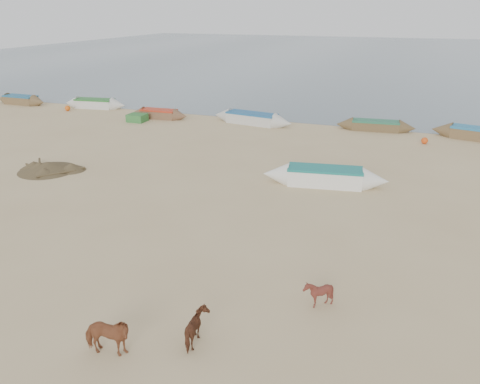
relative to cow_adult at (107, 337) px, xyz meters
The scene contains 9 objects.
ground 5.85m from the cow_adult, 89.16° to the left, with size 140.00×140.00×0.00m, color tan.
sea 87.83m from the cow_adult, 89.94° to the left, with size 160.00×160.00×0.00m, color slate.
cow_adult is the anchor object (origin of this frame).
calf_front 6.24m from the cow_adult, 40.60° to the left, with size 0.73×0.82×0.91m, color #5A241C.
calf_right 2.37m from the cow_adult, 31.36° to the left, with size 0.94×0.80×0.95m, color #5B301D.
near_canoe 14.92m from the cow_adult, 78.51° to the left, with size 6.39×1.30×0.94m, color white, non-canonical shape.
debris_pile 16.74m from the cow_adult, 136.29° to the left, with size 3.23×3.23×0.51m, color brown.
waterline_canoes 26.57m from the cow_adult, 90.91° to the left, with size 61.75×3.62×0.88m.
beach_clutter 25.98m from the cow_adult, 80.78° to the left, with size 44.67×4.98×0.64m.
Camera 1 is at (6.58, -13.94, 8.56)m, focal length 35.00 mm.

